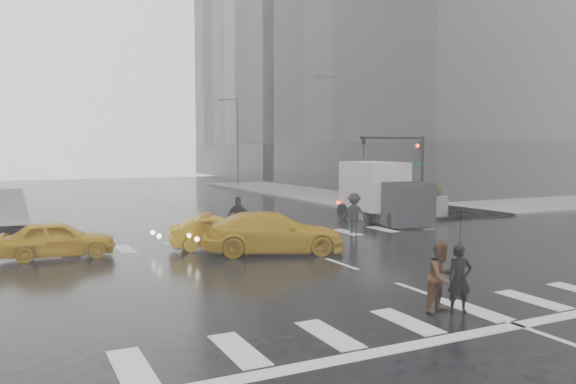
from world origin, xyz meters
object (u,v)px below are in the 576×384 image
pedestrian_brown (441,277)px  box_truck (382,190)px  taxi_front (58,239)px  taxi_mid (218,233)px  traffic_signal_pole (408,161)px

pedestrian_brown → box_truck: size_ratio=0.28×
taxi_front → box_truck: box_truck is taller
taxi_mid → box_truck: box_truck is taller
pedestrian_brown → taxi_front: 13.46m
pedestrian_brown → taxi_mid: 10.54m
pedestrian_brown → taxi_mid: bearing=89.0°
taxi_front → traffic_signal_pole: bearing=-77.3°
taxi_front → taxi_mid: (5.69, -0.75, -0.05)m
pedestrian_brown → taxi_front: (-7.59, 11.12, -0.18)m
taxi_mid → traffic_signal_pole: bearing=-63.4°
pedestrian_brown → taxi_front: size_ratio=0.43×
pedestrian_brown → taxi_mid: (-1.90, 10.36, -0.23)m
traffic_signal_pole → box_truck: (-1.51, 0.15, -1.54)m
box_truck → taxi_mid: bearing=-151.4°
traffic_signal_pole → pedestrian_brown: bearing=-125.5°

